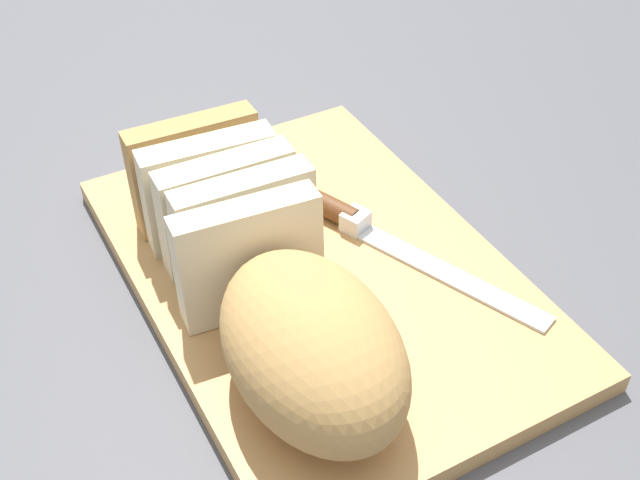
# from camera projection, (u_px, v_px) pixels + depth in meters

# --- Properties ---
(ground_plane) EXTENTS (3.00, 3.00, 0.00)m
(ground_plane) POSITION_uv_depth(u_px,v_px,m) (320.00, 283.00, 0.70)
(ground_plane) COLOR #4C4C51
(cutting_board) EXTENTS (0.44, 0.31, 0.02)m
(cutting_board) POSITION_uv_depth(u_px,v_px,m) (320.00, 275.00, 0.70)
(cutting_board) COLOR tan
(cutting_board) RESTS_ON ground_plane
(bread_loaf) EXTENTS (0.34, 0.14, 0.10)m
(bread_loaf) POSITION_uv_depth(u_px,v_px,m) (272.00, 284.00, 0.61)
(bread_loaf) COLOR tan
(bread_loaf) RESTS_ON cutting_board
(bread_knife) EXTENTS (0.24, 0.10, 0.02)m
(bread_knife) POSITION_uv_depth(u_px,v_px,m) (368.00, 229.00, 0.72)
(bread_knife) COLOR silver
(bread_knife) RESTS_ON cutting_board
(crumb_near_knife) EXTENTS (0.00, 0.00, 0.00)m
(crumb_near_knife) POSITION_uv_depth(u_px,v_px,m) (227.00, 278.00, 0.68)
(crumb_near_knife) COLOR #A8753D
(crumb_near_knife) RESTS_ON cutting_board
(crumb_near_loaf) EXTENTS (0.01, 0.01, 0.01)m
(crumb_near_loaf) POSITION_uv_depth(u_px,v_px,m) (301.00, 208.00, 0.75)
(crumb_near_loaf) COLOR #A8753D
(crumb_near_loaf) RESTS_ON cutting_board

